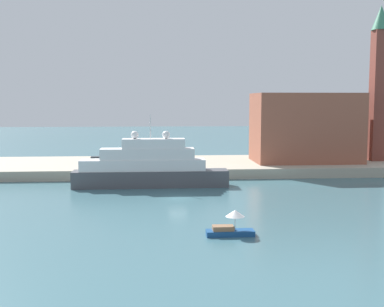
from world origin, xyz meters
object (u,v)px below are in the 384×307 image
(harbor_building, at_px, (306,128))
(mooring_bollard, at_px, (203,166))
(person_figure, at_px, (130,160))
(parked_car, at_px, (99,161))
(small_motorboat, at_px, (231,226))
(large_yacht, at_px, (149,168))
(bell_tower, at_px, (379,78))

(harbor_building, xyz_separation_m, mooring_bollard, (-21.01, -8.72, -6.27))
(person_figure, distance_m, mooring_bollard, 14.75)
(harbor_building, relative_size, parked_car, 4.81)
(small_motorboat, relative_size, parked_car, 1.16)
(person_figure, bearing_deg, mooring_bollard, -26.73)
(large_yacht, height_order, mooring_bollard, large_yacht)
(large_yacht, xyz_separation_m, small_motorboat, (8.64, -29.30, -2.04))
(small_motorboat, height_order, harbor_building, harbor_building)
(harbor_building, bearing_deg, large_yacht, -151.54)
(bell_tower, bearing_deg, mooring_bollard, -165.21)
(small_motorboat, relative_size, mooring_bollard, 5.84)
(mooring_bollard, bearing_deg, small_motorboat, -91.26)
(large_yacht, relative_size, harbor_building, 1.22)
(bell_tower, height_order, parked_car, bell_tower)
(small_motorboat, height_order, mooring_bollard, small_motorboat)
(parked_car, bearing_deg, mooring_bollard, -20.34)
(small_motorboat, xyz_separation_m, bell_tower, (36.56, 46.53, 17.20))
(large_yacht, distance_m, harbor_building, 35.08)
(parked_car, height_order, mooring_bollard, parked_car)
(parked_car, height_order, person_figure, person_figure)
(large_yacht, xyz_separation_m, harbor_building, (30.47, 16.52, 5.39))
(bell_tower, bearing_deg, parked_car, -177.49)
(large_yacht, bearing_deg, mooring_bollard, 39.50)
(small_motorboat, height_order, person_figure, person_figure)
(small_motorboat, distance_m, bell_tower, 61.62)
(large_yacht, distance_m, parked_car, 17.63)
(bell_tower, relative_size, mooring_bollard, 36.49)
(bell_tower, height_order, mooring_bollard, bell_tower)
(large_yacht, relative_size, parked_car, 5.86)
(small_motorboat, xyz_separation_m, mooring_bollard, (0.82, 37.10, 1.17))
(large_yacht, bearing_deg, parked_car, 122.67)
(large_yacht, relative_size, mooring_bollard, 29.50)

